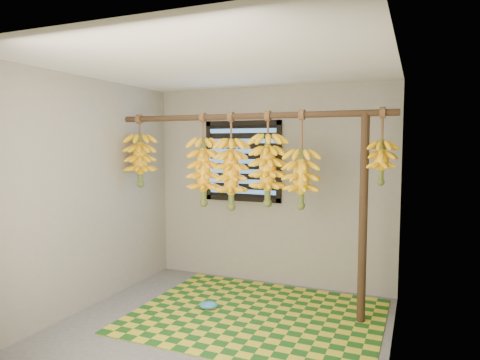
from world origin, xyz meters
The scene contains 16 objects.
floor centered at (0.00, 0.00, -0.01)m, with size 3.00×3.00×0.01m, color #525252.
ceiling centered at (0.00, 0.00, 2.40)m, with size 3.00×3.00×0.01m, color silver.
wall_back centered at (0.00, 1.50, 1.20)m, with size 3.00×0.01×2.40m, color gray.
wall_left centered at (-1.50, 0.00, 1.20)m, with size 0.01×3.00×2.40m, color gray.
wall_right centered at (1.50, 0.00, 1.20)m, with size 0.01×3.00×2.40m, color gray.
window centered at (-0.35, 1.48, 1.50)m, with size 1.00×0.04×1.00m.
hanging_pole centered at (0.00, 0.70, 2.00)m, with size 0.06×0.06×3.00m, color #3F2819.
support_post centered at (1.20, 0.70, 1.00)m, with size 0.08×0.08×2.00m, color #3F2819.
woven_mat centered at (0.22, 0.45, 0.01)m, with size 2.40×1.92×0.01m, color #194D16.
plastic_bag centered at (-0.29, 0.40, 0.05)m, with size 0.19×0.14×0.08m, color teal.
banana_bunch_a centered at (-1.32, 0.70, 1.53)m, with size 0.35×0.35×0.82m.
banana_bunch_b centered at (-0.49, 0.70, 1.41)m, with size 0.34×0.34×1.00m.
banana_bunch_c centered at (-0.16, 0.70, 1.40)m, with size 0.33×0.33×1.02m.
banana_bunch_d centered at (0.24, 0.70, 1.45)m, with size 0.36×0.36×0.96m.
banana_bunch_e centered at (0.60, 0.70, 1.37)m, with size 0.35×0.35×0.97m.
banana_bunch_f centered at (1.35, 0.70, 1.55)m, with size 0.27×0.27×0.71m.
Camera 1 is at (1.66, -3.43, 1.72)m, focal length 32.00 mm.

